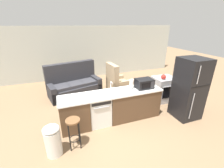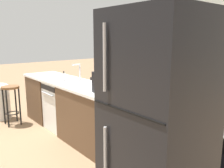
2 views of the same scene
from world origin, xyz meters
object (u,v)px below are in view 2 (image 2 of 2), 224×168
object	(u,v)px
paper_towel_roll	(102,79)
dishwasher	(64,105)
couch	(135,87)
soap_bottle	(64,77)
trash_bin	(1,101)
armchair	(186,106)
refrigerator	(157,129)
microwave	(114,83)
kettle	(204,97)
bar_stool	(11,97)
stove_range	(220,144)

from	to	relation	value
paper_towel_roll	dishwasher	bearing A→B (deg)	-175.30
dishwasher	couch	distance (m)	2.27
dishwasher	soap_bottle	distance (m)	0.60
trash_bin	armchair	size ratio (longest dim) A/B	0.62
refrigerator	soap_bottle	world-z (taller)	refrigerator
dishwasher	armchair	xyz separation A→B (m)	(1.28, 1.89, -0.07)
microwave	paper_towel_roll	xyz separation A→B (m)	(-0.38, 0.09, -0.00)
dishwasher	kettle	world-z (taller)	kettle
refrigerator	bar_stool	distance (m)	3.40
kettle	armchair	distance (m)	1.97
bar_stool	trash_bin	xyz separation A→B (m)	(-0.46, -0.07, -0.16)
refrigerator	kettle	bearing A→B (deg)	99.66
microwave	soap_bottle	world-z (taller)	microwave
paper_towel_roll	soap_bottle	distance (m)	0.84
stove_range	kettle	xyz separation A→B (m)	(-0.17, -0.13, 0.53)
stove_range	paper_towel_roll	size ratio (longest dim) A/B	3.19
microwave	couch	size ratio (longest dim) A/B	0.23
bar_stool	armchair	world-z (taller)	armchair
microwave	couch	distance (m)	2.96
trash_bin	kettle	bearing A→B (deg)	17.81
bar_stool	dishwasher	bearing A→B (deg)	41.45
dishwasher	paper_towel_roll	bearing A→B (deg)	4.70
dishwasher	armchair	distance (m)	2.28
armchair	stove_range	bearing A→B (deg)	-45.46
stove_range	trash_bin	world-z (taller)	stove_range
microwave	soap_bottle	distance (m)	1.20
stove_range	paper_towel_roll	bearing A→B (deg)	-163.56
refrigerator	armchair	xyz separation A→B (m)	(-1.32, 2.44, -0.57)
bar_stool	soap_bottle	bearing A→B (deg)	31.19
soap_bottle	bar_stool	size ratio (longest dim) A/B	0.24
refrigerator	kettle	distance (m)	0.99
trash_bin	bar_stool	bearing A→B (deg)	8.85
refrigerator	trash_bin	world-z (taller)	refrigerator
stove_range	kettle	bearing A→B (deg)	-142.84
soap_bottle	refrigerator	bearing A→B (deg)	-10.90
paper_towel_roll	kettle	distance (m)	1.45
stove_range	dishwasher	bearing A→B (deg)	-168.09
dishwasher	trash_bin	bearing A→B (deg)	-148.47
kettle	couch	world-z (taller)	couch
refrigerator	bar_stool	xyz separation A→B (m)	(-3.37, -0.13, -0.38)
refrigerator	trash_bin	distance (m)	3.87
microwave	armchair	size ratio (longest dim) A/B	0.42
soap_bottle	kettle	distance (m)	2.28
refrigerator	armchair	world-z (taller)	refrigerator
dishwasher	couch	world-z (taller)	couch
soap_bottle	kettle	xyz separation A→B (m)	(2.23, 0.51, 0.01)
refrigerator	armchair	distance (m)	2.83
paper_towel_roll	armchair	bearing A→B (deg)	82.06
stove_range	refrigerator	xyz separation A→B (m)	(-0.00, -1.10, 0.46)
microwave	soap_bottle	xyz separation A→B (m)	(-1.20, -0.09, -0.07)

